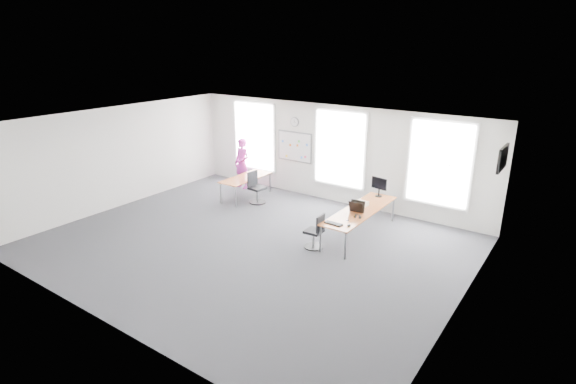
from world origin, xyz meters
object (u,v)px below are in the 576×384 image
Objects in this scene: chair_right at (316,233)px; chair_left at (256,189)px; desk_right at (360,211)px; person at (242,163)px; desk_left at (246,179)px; headphones at (357,216)px; keyboard at (334,224)px; monitor at (379,185)px.

chair_left is at bearing -120.89° from chair_right.
person reaches higher than desk_right.
person is at bearing 136.90° from desk_left.
person is 5.60m from headphones.
person is 5.59m from keyboard.
chair_left is 5.98× the size of headphones.
person reaches higher than keyboard.
desk_right is 5.44× the size of monitor.
person reaches higher than desk_left.
desk_right is 5.25m from person.
monitor reaches higher than keyboard.
chair_right reaches higher than keyboard.
desk_left is 4.63m from keyboard.
keyboard is at bearing -79.61° from monitor.
chair_left reaches higher than keyboard.
chair_left reaches higher than chair_right.
desk_left is 4.35m from monitor.
keyboard is 2.46m from monitor.
chair_right is 1.99× the size of keyboard.
chair_left reaches higher than desk_right.
chair_right is at bearing -151.23° from headphones.
monitor is at bearing 93.12° from keyboard.
monitor is (5.03, -0.11, 0.18)m from person.
headphones is at bearing -99.27° from chair_left.
desk_left is 1.04m from person.
desk_left is 11.27× the size of headphones.
person reaches higher than monitor.
desk_right is 0.60m from headphones.
desk_left is at bearing 160.57° from keyboard.
monitor is (0.05, 2.44, 0.31)m from keyboard.
desk_left is at bearing 150.44° from headphones.
keyboard is at bearing -109.34° from chair_left.
chair_right is at bearing -169.32° from keyboard.
headphones is (3.97, -1.01, 0.33)m from chair_left.
desk_left is at bearing 76.09° from chair_left.
keyboard reaches higher than desk_right.
headphones reaches higher than desk_right.
headphones is 1.82m from monitor.
desk_right is 1.28m from monitor.
monitor is at bearing 7.71° from desk_left.
monitor is (3.72, 0.77, 0.61)m from chair_left.
chair_right is 5.24m from person.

